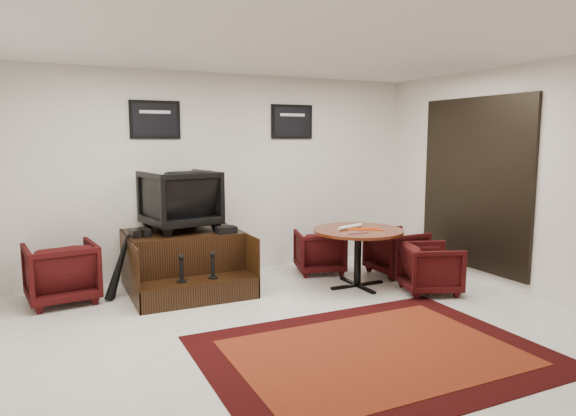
{
  "coord_description": "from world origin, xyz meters",
  "views": [
    {
      "loc": [
        -2.24,
        -4.45,
        1.91
      ],
      "look_at": [
        0.29,
        0.9,
        1.1
      ],
      "focal_mm": 32.0,
      "sensor_mm": 36.0,
      "label": 1
    }
  ],
  "objects_px": {
    "shine_podium": "(184,262)",
    "armchair_side": "(61,269)",
    "table_chair_corner": "(430,266)",
    "table_chair_back": "(319,249)",
    "shine_chair": "(180,197)",
    "table_chair_window": "(397,249)",
    "meeting_table": "(358,236)"
  },
  "relations": [
    {
      "from": "meeting_table",
      "to": "table_chair_back",
      "type": "relative_size",
      "value": 1.72
    },
    {
      "from": "shine_podium",
      "to": "shine_chair",
      "type": "bearing_deg",
      "value": 90.0
    },
    {
      "from": "table_chair_back",
      "to": "table_chair_corner",
      "type": "xyz_separation_m",
      "value": [
        0.78,
        -1.43,
        0.0
      ]
    },
    {
      "from": "armchair_side",
      "to": "table_chair_back",
      "type": "height_order",
      "value": "armchair_side"
    },
    {
      "from": "table_chair_window",
      "to": "table_chair_corner",
      "type": "distance_m",
      "value": 0.92
    },
    {
      "from": "table_chair_window",
      "to": "table_chair_corner",
      "type": "height_order",
      "value": "table_chair_window"
    },
    {
      "from": "shine_podium",
      "to": "armchair_side",
      "type": "height_order",
      "value": "armchair_side"
    },
    {
      "from": "shine_podium",
      "to": "table_chair_back",
      "type": "height_order",
      "value": "shine_podium"
    },
    {
      "from": "shine_podium",
      "to": "table_chair_window",
      "type": "bearing_deg",
      "value": -11.71
    },
    {
      "from": "shine_chair",
      "to": "table_chair_back",
      "type": "height_order",
      "value": "shine_chair"
    },
    {
      "from": "shine_podium",
      "to": "armchair_side",
      "type": "distance_m",
      "value": 1.44
    },
    {
      "from": "table_chair_window",
      "to": "table_chair_corner",
      "type": "bearing_deg",
      "value": 168.12
    },
    {
      "from": "table_chair_window",
      "to": "shine_podium",
      "type": "bearing_deg",
      "value": 77.37
    },
    {
      "from": "shine_chair",
      "to": "table_chair_corner",
      "type": "distance_m",
      "value": 3.28
    },
    {
      "from": "table_chair_corner",
      "to": "table_chair_back",
      "type": "bearing_deg",
      "value": 47.24
    },
    {
      "from": "armchair_side",
      "to": "table_chair_corner",
      "type": "bearing_deg",
      "value": 152.09
    },
    {
      "from": "meeting_table",
      "to": "table_chair_back",
      "type": "bearing_deg",
      "value": 97.2
    },
    {
      "from": "armchair_side",
      "to": "table_chair_back",
      "type": "bearing_deg",
      "value": 170.64
    },
    {
      "from": "shine_podium",
      "to": "shine_chair",
      "type": "height_order",
      "value": "shine_chair"
    },
    {
      "from": "table_chair_corner",
      "to": "shine_podium",
      "type": "bearing_deg",
      "value": 79.91
    },
    {
      "from": "table_chair_corner",
      "to": "shine_chair",
      "type": "bearing_deg",
      "value": 77.6
    },
    {
      "from": "shine_podium",
      "to": "armchair_side",
      "type": "xyz_separation_m",
      "value": [
        -1.44,
        0.05,
        0.05
      ]
    },
    {
      "from": "table_chair_back",
      "to": "armchair_side",
      "type": "bearing_deg",
      "value": 14.29
    },
    {
      "from": "meeting_table",
      "to": "table_chair_corner",
      "type": "distance_m",
      "value": 0.96
    },
    {
      "from": "shine_chair",
      "to": "armchair_side",
      "type": "xyz_separation_m",
      "value": [
        -1.44,
        -0.1,
        -0.77
      ]
    },
    {
      "from": "meeting_table",
      "to": "shine_chair",
      "type": "bearing_deg",
      "value": 152.98
    },
    {
      "from": "armchair_side",
      "to": "table_chair_back",
      "type": "distance_m",
      "value": 3.38
    },
    {
      "from": "armchair_side",
      "to": "meeting_table",
      "type": "relative_size",
      "value": 0.68
    },
    {
      "from": "table_chair_window",
      "to": "shine_chair",
      "type": "bearing_deg",
      "value": 74.62
    },
    {
      "from": "armchair_side",
      "to": "meeting_table",
      "type": "xyz_separation_m",
      "value": [
        3.48,
        -0.94,
        0.27
      ]
    },
    {
      "from": "armchair_side",
      "to": "table_chair_back",
      "type": "relative_size",
      "value": 1.16
    },
    {
      "from": "meeting_table",
      "to": "table_chair_corner",
      "type": "relative_size",
      "value": 1.71
    }
  ]
}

